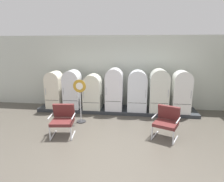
{
  "coord_description": "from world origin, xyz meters",
  "views": [
    {
      "loc": [
        0.7,
        -4.12,
        2.59
      ],
      "look_at": [
        -0.13,
        2.75,
        0.89
      ],
      "focal_mm": 30.37,
      "sensor_mm": 36.0,
      "label": 1
    }
  ],
  "objects_px": {
    "refrigerator_3": "(114,88)",
    "armchair_right": "(167,120)",
    "refrigerator_2": "(93,91)",
    "sign_stand": "(80,102)",
    "refrigerator_4": "(137,90)",
    "armchair_left": "(63,118)",
    "refrigerator_6": "(181,91)",
    "refrigerator_1": "(72,88)",
    "refrigerator_0": "(55,88)",
    "refrigerator_5": "(159,89)"
  },
  "relations": [
    {
      "from": "refrigerator_3",
      "to": "armchair_right",
      "type": "distance_m",
      "value": 2.61
    },
    {
      "from": "refrigerator_2",
      "to": "sign_stand",
      "type": "relative_size",
      "value": 0.92
    },
    {
      "from": "refrigerator_4",
      "to": "armchair_left",
      "type": "relative_size",
      "value": 1.7
    },
    {
      "from": "refrigerator_6",
      "to": "sign_stand",
      "type": "xyz_separation_m",
      "value": [
        -3.51,
        -1.1,
        -0.24
      ]
    },
    {
      "from": "refrigerator_3",
      "to": "refrigerator_4",
      "type": "xyz_separation_m",
      "value": [
        0.88,
        -0.05,
        -0.04
      ]
    },
    {
      "from": "refrigerator_1",
      "to": "refrigerator_2",
      "type": "bearing_deg",
      "value": 0.81
    },
    {
      "from": "refrigerator_0",
      "to": "refrigerator_3",
      "type": "bearing_deg",
      "value": 0.85
    },
    {
      "from": "refrigerator_0",
      "to": "refrigerator_3",
      "type": "xyz_separation_m",
      "value": [
        2.39,
        0.04,
        0.08
      ]
    },
    {
      "from": "armchair_right",
      "to": "armchair_left",
      "type": "bearing_deg",
      "value": -176.05
    },
    {
      "from": "armchair_left",
      "to": "refrigerator_0",
      "type": "bearing_deg",
      "value": 118.28
    },
    {
      "from": "refrigerator_3",
      "to": "refrigerator_4",
      "type": "height_order",
      "value": "refrigerator_3"
    },
    {
      "from": "refrigerator_2",
      "to": "refrigerator_6",
      "type": "distance_m",
      "value": 3.34
    },
    {
      "from": "refrigerator_6",
      "to": "refrigerator_3",
      "type": "bearing_deg",
      "value": 178.83
    },
    {
      "from": "refrigerator_6",
      "to": "armchair_left",
      "type": "xyz_separation_m",
      "value": [
        -3.76,
        -2.08,
        -0.44
      ]
    },
    {
      "from": "refrigerator_4",
      "to": "armchair_right",
      "type": "bearing_deg",
      "value": -66.32
    },
    {
      "from": "refrigerator_5",
      "to": "refrigerator_6",
      "type": "bearing_deg",
      "value": -3.11
    },
    {
      "from": "refrigerator_1",
      "to": "sign_stand",
      "type": "xyz_separation_m",
      "value": [
        0.64,
        -1.12,
        -0.22
      ]
    },
    {
      "from": "refrigerator_0",
      "to": "sign_stand",
      "type": "xyz_separation_m",
      "value": [
        1.37,
        -1.11,
        -0.19
      ]
    },
    {
      "from": "refrigerator_4",
      "to": "refrigerator_5",
      "type": "height_order",
      "value": "refrigerator_5"
    },
    {
      "from": "armchair_right",
      "to": "refrigerator_5",
      "type": "bearing_deg",
      "value": 90.52
    },
    {
      "from": "armchair_left",
      "to": "sign_stand",
      "type": "bearing_deg",
      "value": 76.07
    },
    {
      "from": "refrigerator_0",
      "to": "refrigerator_5",
      "type": "relative_size",
      "value": 0.91
    },
    {
      "from": "armchair_left",
      "to": "armchair_right",
      "type": "bearing_deg",
      "value": 3.95
    },
    {
      "from": "refrigerator_1",
      "to": "refrigerator_5",
      "type": "relative_size",
      "value": 0.94
    },
    {
      "from": "sign_stand",
      "to": "refrigerator_4",
      "type": "bearing_deg",
      "value": 30.05
    },
    {
      "from": "refrigerator_3",
      "to": "refrigerator_0",
      "type": "bearing_deg",
      "value": -179.15
    },
    {
      "from": "refrigerator_4",
      "to": "refrigerator_6",
      "type": "xyz_separation_m",
      "value": [
        1.61,
        -0.0,
        0.01
      ]
    },
    {
      "from": "refrigerator_2",
      "to": "armchair_right",
      "type": "distance_m",
      "value": 3.2
    },
    {
      "from": "refrigerator_6",
      "to": "refrigerator_5",
      "type": "bearing_deg",
      "value": 176.89
    },
    {
      "from": "refrigerator_5",
      "to": "sign_stand",
      "type": "height_order",
      "value": "refrigerator_5"
    },
    {
      "from": "refrigerator_2",
      "to": "refrigerator_5",
      "type": "height_order",
      "value": "refrigerator_5"
    },
    {
      "from": "refrigerator_2",
      "to": "refrigerator_5",
      "type": "xyz_separation_m",
      "value": [
        2.53,
        0.01,
        0.13
      ]
    },
    {
      "from": "refrigerator_3",
      "to": "refrigerator_1",
      "type": "bearing_deg",
      "value": -179.12
    },
    {
      "from": "refrigerator_6",
      "to": "armchair_right",
      "type": "relative_size",
      "value": 1.71
    },
    {
      "from": "refrigerator_2",
      "to": "armchair_left",
      "type": "height_order",
      "value": "refrigerator_2"
    },
    {
      "from": "refrigerator_5",
      "to": "sign_stand",
      "type": "distance_m",
      "value": 2.95
    },
    {
      "from": "refrigerator_6",
      "to": "armchair_left",
      "type": "bearing_deg",
      "value": -151.06
    },
    {
      "from": "refrigerator_2",
      "to": "refrigerator_4",
      "type": "xyz_separation_m",
      "value": [
        1.73,
        -0.03,
        0.1
      ]
    },
    {
      "from": "refrigerator_3",
      "to": "refrigerator_4",
      "type": "relative_size",
      "value": 1.04
    },
    {
      "from": "armchair_left",
      "to": "refrigerator_3",
      "type": "bearing_deg",
      "value": 59.25
    },
    {
      "from": "refrigerator_4",
      "to": "sign_stand",
      "type": "xyz_separation_m",
      "value": [
        -1.9,
        -1.1,
        -0.23
      ]
    },
    {
      "from": "refrigerator_1",
      "to": "refrigerator_3",
      "type": "distance_m",
      "value": 1.66
    },
    {
      "from": "refrigerator_4",
      "to": "refrigerator_6",
      "type": "height_order",
      "value": "refrigerator_6"
    },
    {
      "from": "refrigerator_1",
      "to": "refrigerator_3",
      "type": "relative_size",
      "value": 0.94
    },
    {
      "from": "armchair_left",
      "to": "sign_stand",
      "type": "xyz_separation_m",
      "value": [
        0.24,
        0.98,
        0.2
      ]
    },
    {
      "from": "sign_stand",
      "to": "refrigerator_2",
      "type": "bearing_deg",
      "value": 81.18
    },
    {
      "from": "refrigerator_0",
      "to": "refrigerator_6",
      "type": "xyz_separation_m",
      "value": [
        4.88,
        -0.02,
        0.06
      ]
    },
    {
      "from": "refrigerator_4",
      "to": "refrigerator_5",
      "type": "bearing_deg",
      "value": 2.89
    },
    {
      "from": "refrigerator_5",
      "to": "refrigerator_2",
      "type": "bearing_deg",
      "value": -179.85
    },
    {
      "from": "refrigerator_0",
      "to": "armchair_left",
      "type": "relative_size",
      "value": 1.6
    }
  ]
}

